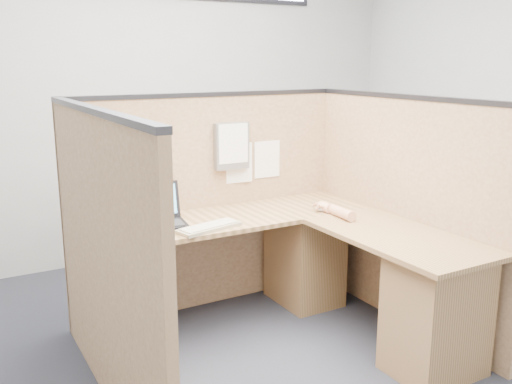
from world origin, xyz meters
TOP-DOWN VIEW (x-y plane):
  - floor at (0.00, 0.00)m, footprint 5.00×5.00m
  - wall_back at (0.00, 2.25)m, footprint 5.00×0.00m
  - cubicle_partitions at (0.00, 0.43)m, footprint 2.06×1.83m
  - l_desk at (0.18, 0.29)m, footprint 1.95×1.75m
  - laptop at (-0.51, 0.75)m, footprint 0.38×0.37m
  - keyboard at (-0.25, 0.48)m, footprint 0.44×0.23m
  - mouse at (0.60, 0.48)m, footprint 0.12×0.09m
  - hand_forearm at (0.61, 0.34)m, footprint 0.10×0.37m
  - blue_poster at (-0.88, 0.97)m, footprint 0.20×0.01m
  - american_flag at (-0.80, 0.96)m, footprint 0.22×0.01m
  - file_holder at (0.15, 0.94)m, footprint 0.26×0.05m
  - paper_left at (0.21, 0.97)m, footprint 0.22×0.02m
  - paper_right at (0.45, 0.97)m, footprint 0.21×0.00m

SIDE VIEW (x-z plane):
  - floor at x=0.00m, z-range 0.00..0.00m
  - l_desk at x=0.18m, z-range 0.03..0.76m
  - keyboard at x=-0.25m, z-range 0.73..0.76m
  - mouse at x=0.60m, z-range 0.73..0.77m
  - hand_forearm at x=0.61m, z-range 0.73..0.80m
  - cubicle_partitions at x=0.00m, z-range 0.00..1.53m
  - laptop at x=-0.51m, z-range 0.67..0.92m
  - paper_left at x=0.21m, z-range 0.88..1.17m
  - paper_right at x=0.45m, z-range 0.90..1.17m
  - file_holder at x=0.15m, z-range 0.99..1.32m
  - american_flag at x=-0.80m, z-range 1.01..1.39m
  - blue_poster at x=-0.88m, z-range 1.19..1.45m
  - wall_back at x=0.00m, z-range -1.10..3.90m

